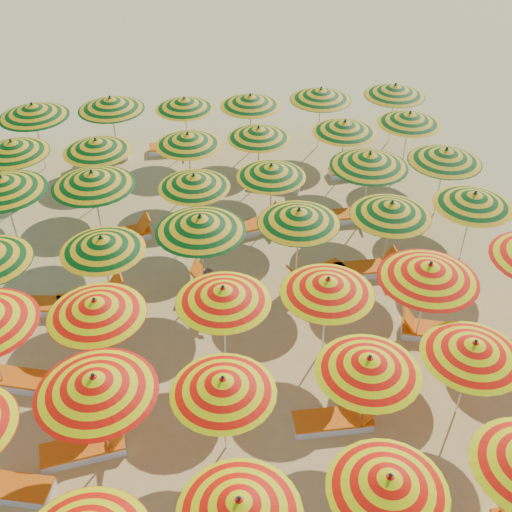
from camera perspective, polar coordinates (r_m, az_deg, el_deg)
name	(u,v)px	position (r m, az deg, el deg)	size (l,w,h in m)	color
ground	(259,317)	(16.64, 0.28, -5.42)	(120.00, 120.00, 0.00)	tan
umbrella_8	(239,506)	(10.96, -1.51, -21.33)	(2.70, 2.70, 2.21)	silver
umbrella_9	(389,483)	(11.40, 11.73, -19.16)	(2.73, 2.73, 2.20)	silver
umbrella_13	(95,384)	(12.50, -14.13, -11.01)	(3.03, 3.03, 2.48)	silver
umbrella_14	(223,385)	(12.47, -2.95, -11.41)	(2.34, 2.34, 2.20)	silver
umbrella_15	(369,365)	(12.93, 10.00, -9.49)	(2.35, 2.35, 2.26)	silver
umbrella_16	(474,349)	(13.78, 18.79, -7.86)	(2.31, 2.31, 2.24)	silver
umbrella_19	(96,307)	(14.29, -14.07, -4.44)	(2.86, 2.86, 2.32)	silver
umbrella_20	(223,295)	(14.22, -2.93, -3.45)	(2.44, 2.44, 2.30)	silver
umbrella_21	(328,286)	(14.51, 6.40, -2.66)	(2.47, 2.47, 2.30)	silver
umbrella_22	(429,272)	(15.10, 15.16, -1.35)	(2.89, 2.89, 2.48)	silver
umbrella_25	(102,244)	(16.21, -13.54, 1.05)	(2.68, 2.68, 2.24)	silver
umbrella_26	(200,224)	(16.20, -4.98, 2.88)	(2.55, 2.55, 2.46)	silver
umbrella_27	(299,216)	(16.67, 3.83, 3.56)	(2.50, 2.50, 2.33)	silver
umbrella_28	(391,209)	(17.32, 11.94, 4.11)	(2.78, 2.78, 2.31)	silver
umbrella_29	(474,199)	(18.36, 18.81, 4.80)	(2.44, 2.44, 2.28)	silver
umbrella_30	(2,184)	(18.99, -21.64, 5.97)	(2.63, 2.63, 2.51)	silver
umbrella_31	(92,179)	(18.53, -14.34, 6.67)	(3.05, 3.05, 2.49)	silver
umbrella_32	(194,181)	(18.45, -5.54, 6.66)	(2.67, 2.67, 2.20)	silver
umbrella_33	(271,171)	(18.90, 1.37, 7.59)	(2.71, 2.71, 2.18)	silver
umbrella_34	(370,160)	(19.24, 10.06, 8.43)	(2.40, 2.40, 2.46)	silver
umbrella_35	(446,155)	(20.19, 16.51, 8.57)	(2.25, 2.25, 2.36)	silver
umbrella_36	(12,147)	(21.21, -20.86, 9.02)	(2.58, 2.58, 2.35)	silver
umbrella_37	(96,145)	(20.75, -14.02, 9.53)	(2.14, 2.14, 2.25)	silver
umbrella_38	(188,139)	(20.65, -6.08, 10.29)	(2.25, 2.25, 2.24)	silver
umbrella_39	(259,133)	(21.03, 0.24, 10.90)	(2.62, 2.62, 2.19)	silver
umbrella_40	(345,127)	(21.52, 7.89, 11.32)	(2.14, 2.14, 2.24)	silver
umbrella_41	(410,118)	(22.45, 13.49, 11.84)	(2.75, 2.75, 2.26)	silver
umbrella_42	(33,110)	(23.16, -19.23, 12.12)	(2.55, 2.55, 2.49)	silver
umbrella_43	(111,104)	(23.09, -12.80, 13.08)	(2.85, 2.85, 2.43)	silver
umbrella_44	(185,103)	(23.21, -6.37, 13.33)	(2.46, 2.46, 2.19)	silver
umbrella_45	(250,100)	(23.09, -0.51, 13.66)	(2.86, 2.86, 2.29)	silver
umbrella_46	(321,94)	(23.58, 5.79, 14.12)	(2.91, 2.91, 2.34)	silver
umbrella_47	(395,90)	(24.32, 12.26, 14.21)	(2.65, 2.65, 2.34)	silver
lounger_4	(6,487)	(14.13, -21.30, -18.60)	(1.83, 1.07, 0.69)	white
lounger_5	(85,449)	(14.21, -14.93, -16.22)	(1.79, 0.78, 0.69)	white
lounger_6	(335,421)	(14.29, 7.02, -14.32)	(1.75, 0.65, 0.69)	white
lounger_7	(30,381)	(15.77, -19.42, -10.46)	(1.83, 1.12, 0.69)	white
lounger_8	(434,332)	(16.63, 15.56, -6.49)	(1.83, 1.12, 0.69)	white
lounger_9	(25,305)	(17.78, -19.84, -4.16)	(1.81, 0.90, 0.69)	white
lounger_10	(93,297)	(17.54, -14.31, -3.53)	(1.81, 0.90, 0.69)	white
lounger_11	(223,284)	(17.42, -2.97, -2.49)	(1.83, 1.13, 0.69)	white
lounger_12	(316,276)	(17.73, 5.34, -1.80)	(1.82, 1.17, 0.69)	white
lounger_13	(367,269)	(18.17, 9.82, -1.14)	(1.75, 0.63, 0.69)	white
lounger_14	(123,235)	(19.61, -11.71, 1.84)	(1.81, 0.88, 0.69)	white
lounger_15	(256,226)	(19.59, -0.04, 2.68)	(1.82, 0.99, 0.69)	white
lounger_16	(346,216)	(20.25, 7.99, 3.56)	(1.73, 0.58, 0.69)	white
lounger_17	(277,182)	(21.77, 1.89, 6.55)	(1.82, 1.22, 0.69)	white
lounger_18	(355,170)	(22.73, 8.81, 7.53)	(1.76, 0.66, 0.69)	white
lounger_19	(101,158)	(23.91, -13.59, 8.49)	(1.82, 1.03, 0.69)	white
lounger_20	(174,148)	(24.12, -7.32, 9.53)	(1.74, 0.60, 0.69)	white
beachgoer_b	(211,294)	(16.22, -4.02, -3.37)	(0.72, 0.56, 1.49)	tan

